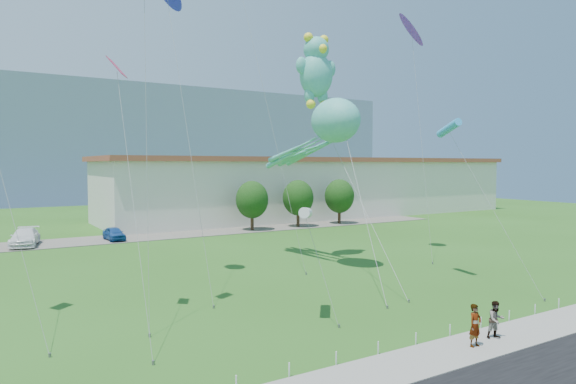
{
  "coord_description": "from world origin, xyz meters",
  "views": [
    {
      "loc": [
        -16.0,
        -15.88,
        7.26
      ],
      "look_at": [
        -1.34,
        8.0,
        5.75
      ],
      "focal_mm": 32.0,
      "sensor_mm": 36.0,
      "label": 1
    }
  ],
  "objects_px": {
    "parked_car_white": "(25,237)",
    "octopus_kite": "(324,133)",
    "teddy_bear_kite": "(316,70)",
    "warehouse": "(319,186)",
    "pedestrian_left": "(475,325)",
    "pedestrian_right": "(496,320)",
    "parked_car_blue": "(114,234)"
  },
  "relations": [
    {
      "from": "pedestrian_right",
      "to": "teddy_bear_kite",
      "type": "xyz_separation_m",
      "value": [
        3.88,
        18.67,
        13.47
      ]
    },
    {
      "from": "pedestrian_left",
      "to": "teddy_bear_kite",
      "type": "distance_m",
      "value": 23.76
    },
    {
      "from": "pedestrian_right",
      "to": "parked_car_blue",
      "type": "distance_m",
      "value": 37.42
    },
    {
      "from": "pedestrian_right",
      "to": "octopus_kite",
      "type": "relative_size",
      "value": 0.09
    },
    {
      "from": "teddy_bear_kite",
      "to": "warehouse",
      "type": "bearing_deg",
      "value": 54.54
    },
    {
      "from": "teddy_bear_kite",
      "to": "pedestrian_left",
      "type": "bearing_deg",
      "value": -106.04
    },
    {
      "from": "octopus_kite",
      "to": "teddy_bear_kite",
      "type": "height_order",
      "value": "teddy_bear_kite"
    },
    {
      "from": "warehouse",
      "to": "pedestrian_left",
      "type": "height_order",
      "value": "warehouse"
    },
    {
      "from": "parked_car_blue",
      "to": "pedestrian_right",
      "type": "bearing_deg",
      "value": -82.32
    },
    {
      "from": "pedestrian_right",
      "to": "warehouse",
      "type": "bearing_deg",
      "value": 79.3
    },
    {
      "from": "parked_car_white",
      "to": "teddy_bear_kite",
      "type": "bearing_deg",
      "value": -33.54
    },
    {
      "from": "pedestrian_left",
      "to": "parked_car_blue",
      "type": "relative_size",
      "value": 0.46
    },
    {
      "from": "pedestrian_left",
      "to": "pedestrian_right",
      "type": "relative_size",
      "value": 1.09
    },
    {
      "from": "octopus_kite",
      "to": "pedestrian_left",
      "type": "bearing_deg",
      "value": -105.21
    },
    {
      "from": "pedestrian_left",
      "to": "octopus_kite",
      "type": "bearing_deg",
      "value": 72.8
    },
    {
      "from": "warehouse",
      "to": "parked_car_white",
      "type": "bearing_deg",
      "value": -166.35
    },
    {
      "from": "parked_car_white",
      "to": "octopus_kite",
      "type": "relative_size",
      "value": 0.31
    },
    {
      "from": "pedestrian_right",
      "to": "parked_car_blue",
      "type": "xyz_separation_m",
      "value": [
        -6.92,
        36.77,
        -0.19
      ]
    },
    {
      "from": "octopus_kite",
      "to": "teddy_bear_kite",
      "type": "distance_m",
      "value": 5.46
    },
    {
      "from": "pedestrian_left",
      "to": "parked_car_white",
      "type": "distance_m",
      "value": 39.71
    },
    {
      "from": "pedestrian_left",
      "to": "parked_car_white",
      "type": "bearing_deg",
      "value": 107.01
    },
    {
      "from": "parked_car_blue",
      "to": "parked_car_white",
      "type": "bearing_deg",
      "value": 172.55
    },
    {
      "from": "parked_car_blue",
      "to": "teddy_bear_kite",
      "type": "xyz_separation_m",
      "value": [
        10.8,
        -18.1,
        13.66
      ]
    },
    {
      "from": "parked_car_white",
      "to": "parked_car_blue",
      "type": "bearing_deg",
      "value": 7.52
    },
    {
      "from": "warehouse",
      "to": "pedestrian_left",
      "type": "relative_size",
      "value": 36.28
    },
    {
      "from": "parked_car_white",
      "to": "teddy_bear_kite",
      "type": "relative_size",
      "value": 0.31
    },
    {
      "from": "parked_car_white",
      "to": "teddy_bear_kite",
      "type": "height_order",
      "value": "teddy_bear_kite"
    },
    {
      "from": "warehouse",
      "to": "pedestrian_right",
      "type": "relative_size",
      "value": 39.55
    },
    {
      "from": "pedestrian_left",
      "to": "teddy_bear_kite",
      "type": "bearing_deg",
      "value": 71.97
    },
    {
      "from": "pedestrian_left",
      "to": "parked_car_blue",
      "type": "distance_m",
      "value": 37.35
    },
    {
      "from": "warehouse",
      "to": "teddy_bear_kite",
      "type": "height_order",
      "value": "teddy_bear_kite"
    },
    {
      "from": "octopus_kite",
      "to": "teddy_bear_kite",
      "type": "xyz_separation_m",
      "value": [
        0.92,
        2.29,
        4.87
      ]
    }
  ]
}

